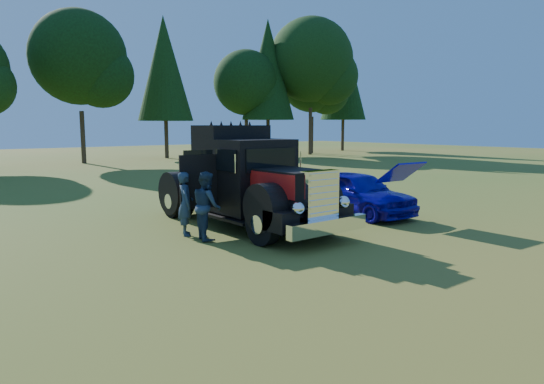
{
  "coord_description": "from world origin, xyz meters",
  "views": [
    {
      "loc": [
        -8.37,
        -9.75,
        2.99
      ],
      "look_at": [
        -0.23,
        0.47,
        1.2
      ],
      "focal_mm": 32.0,
      "sensor_mm": 36.0,
      "label": 1
    }
  ],
  "objects_px": {
    "diamond_t_truck": "(248,184)",
    "spectator_near": "(186,204)",
    "hotrod_coupe": "(357,193)",
    "spectator_far": "(207,206)"
  },
  "relations": [
    {
      "from": "diamond_t_truck",
      "to": "spectator_near",
      "type": "distance_m",
      "value": 2.03
    },
    {
      "from": "spectator_near",
      "to": "diamond_t_truck",
      "type": "bearing_deg",
      "value": -73.71
    },
    {
      "from": "hotrod_coupe",
      "to": "spectator_near",
      "type": "height_order",
      "value": "hotrod_coupe"
    },
    {
      "from": "spectator_far",
      "to": "hotrod_coupe",
      "type": "bearing_deg",
      "value": -74.33
    },
    {
      "from": "diamond_t_truck",
      "to": "spectator_far",
      "type": "distance_m",
      "value": 1.94
    },
    {
      "from": "spectator_far",
      "to": "diamond_t_truck",
      "type": "bearing_deg",
      "value": -54.53
    },
    {
      "from": "hotrod_coupe",
      "to": "spectator_near",
      "type": "relative_size",
      "value": 2.55
    },
    {
      "from": "diamond_t_truck",
      "to": "spectator_far",
      "type": "height_order",
      "value": "diamond_t_truck"
    },
    {
      "from": "diamond_t_truck",
      "to": "spectator_near",
      "type": "xyz_separation_m",
      "value": [
        -1.99,
        0.16,
        -0.41
      ]
    },
    {
      "from": "diamond_t_truck",
      "to": "hotrod_coupe",
      "type": "xyz_separation_m",
      "value": [
        4.06,
        -0.65,
        -0.53
      ]
    }
  ]
}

